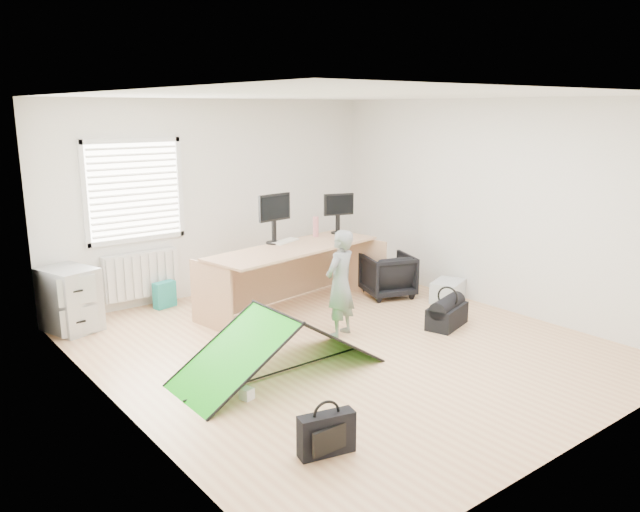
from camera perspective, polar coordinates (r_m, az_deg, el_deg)
ground at (r=7.01m, az=2.04°, el=-8.17°), size 5.50×5.50×0.00m
back_wall at (r=8.89m, az=-9.42°, el=5.27°), size 5.00×0.02×2.70m
window at (r=8.32m, az=-16.62°, el=5.74°), size 1.20×0.06×1.20m
radiator at (r=8.49m, az=-16.03°, el=-1.65°), size 1.00×0.12×0.60m
desk at (r=8.11m, az=-2.35°, el=-2.06°), size 2.56×1.18×0.84m
filing_cabinet at (r=7.93m, az=-21.92°, el=-3.70°), size 0.65×0.76×0.76m
monitor_left at (r=8.19m, az=-4.23°, el=2.81°), size 0.51×0.16×0.48m
monitor_right at (r=8.84m, az=1.63°, el=3.41°), size 0.45×0.22×0.42m
keyboard at (r=8.30m, az=-3.19°, el=1.35°), size 0.47×0.30×0.02m
thermos at (r=8.62m, az=-0.39°, el=2.70°), size 0.09×0.09×0.28m
office_chair at (r=8.77m, az=6.21°, el=-1.75°), size 0.82×0.83×0.60m
person at (r=7.12m, az=1.85°, el=-2.54°), size 0.52×0.42×1.25m
kite at (r=6.21m, az=-3.84°, el=-7.94°), size 2.07×0.91×0.64m
storage_crate at (r=8.70m, az=11.60°, el=-3.16°), size 0.60×0.52×0.28m
tote_bag at (r=8.50m, az=-14.02°, el=-3.45°), size 0.31×0.19×0.35m
laptop_bag at (r=4.91m, az=0.59°, el=-15.97°), size 0.46×0.23×0.33m
white_box at (r=5.82m, az=-6.71°, el=-12.40°), size 0.13×0.13×0.10m
duffel_bag at (r=7.71m, az=11.52°, el=-5.40°), size 0.66×0.47×0.26m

